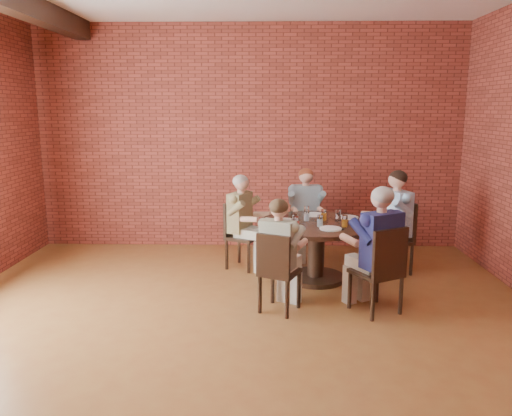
{
  "coord_description": "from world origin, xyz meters",
  "views": [
    {
      "loc": [
        0.28,
        -4.2,
        2.14
      ],
      "look_at": [
        0.16,
        1.0,
        1.1
      ],
      "focal_mm": 35.0,
      "sensor_mm": 36.0,
      "label": 1
    }
  ],
  "objects_px": {
    "diner_a": "(393,222)",
    "smartphone": "(340,228)",
    "dining_table": "(316,240)",
    "chair_c": "(239,232)",
    "diner_c": "(243,222)",
    "diner_d": "(280,256)",
    "chair_a": "(398,234)",
    "chair_e": "(382,268)",
    "diner_b": "(306,214)",
    "chair_d": "(277,269)",
    "chair_b": "(305,222)",
    "diner_e": "(377,250)"
  },
  "relations": [
    {
      "from": "diner_a",
      "to": "smartphone",
      "type": "xyz_separation_m",
      "value": [
        -0.78,
        -0.64,
        0.08
      ]
    },
    {
      "from": "dining_table",
      "to": "chair_c",
      "type": "xyz_separation_m",
      "value": [
        -1.01,
        0.51,
        -0.03
      ]
    },
    {
      "from": "diner_c",
      "to": "diner_d",
      "type": "xyz_separation_m",
      "value": [
        0.46,
        -1.47,
        -0.02
      ]
    },
    {
      "from": "chair_a",
      "to": "chair_e",
      "type": "height_order",
      "value": "same"
    },
    {
      "from": "chair_a",
      "to": "diner_a",
      "type": "distance_m",
      "value": 0.19
    },
    {
      "from": "chair_a",
      "to": "diner_b",
      "type": "bearing_deg",
      "value": -136.48
    },
    {
      "from": "chair_c",
      "to": "chair_d",
      "type": "bearing_deg",
      "value": -135.81
    },
    {
      "from": "diner_a",
      "to": "chair_d",
      "type": "xyz_separation_m",
      "value": [
        -1.54,
        -1.39,
        -0.2
      ]
    },
    {
      "from": "chair_a",
      "to": "diner_c",
      "type": "bearing_deg",
      "value": -110.98
    },
    {
      "from": "chair_d",
      "to": "chair_e",
      "type": "height_order",
      "value": "chair_e"
    },
    {
      "from": "dining_table",
      "to": "diner_d",
      "type": "bearing_deg",
      "value": -115.9
    },
    {
      "from": "dining_table",
      "to": "smartphone",
      "type": "height_order",
      "value": "smartphone"
    },
    {
      "from": "diner_a",
      "to": "diner_b",
      "type": "bearing_deg",
      "value": -139.38
    },
    {
      "from": "chair_a",
      "to": "dining_table",
      "type": "bearing_deg",
      "value": -90.0
    },
    {
      "from": "dining_table",
      "to": "diner_b",
      "type": "xyz_separation_m",
      "value": [
        -0.06,
        1.0,
        0.12
      ]
    },
    {
      "from": "chair_b",
      "to": "chair_c",
      "type": "xyz_separation_m",
      "value": [
        -0.94,
        -0.57,
        -0.01
      ]
    },
    {
      "from": "diner_c",
      "to": "diner_d",
      "type": "distance_m",
      "value": 1.53
    },
    {
      "from": "diner_b",
      "to": "chair_d",
      "type": "xyz_separation_m",
      "value": [
        -0.45,
        -2.06,
        -0.17
      ]
    },
    {
      "from": "dining_table",
      "to": "smartphone",
      "type": "relative_size",
      "value": 10.43
    },
    {
      "from": "diner_d",
      "to": "chair_e",
      "type": "height_order",
      "value": "diner_d"
    },
    {
      "from": "diner_b",
      "to": "chair_e",
      "type": "height_order",
      "value": "diner_b"
    },
    {
      "from": "dining_table",
      "to": "chair_e",
      "type": "bearing_deg",
      "value": -61.41
    },
    {
      "from": "diner_d",
      "to": "diner_e",
      "type": "distance_m",
      "value": 1.02
    },
    {
      "from": "diner_b",
      "to": "diner_c",
      "type": "xyz_separation_m",
      "value": [
        -0.88,
        -0.53,
        -0.01
      ]
    },
    {
      "from": "chair_b",
      "to": "chair_c",
      "type": "distance_m",
      "value": 1.1
    },
    {
      "from": "chair_c",
      "to": "chair_e",
      "type": "xyz_separation_m",
      "value": [
        1.59,
        -1.57,
        0.02
      ]
    },
    {
      "from": "chair_a",
      "to": "diner_b",
      "type": "xyz_separation_m",
      "value": [
        -1.17,
        0.64,
        0.14
      ]
    },
    {
      "from": "diner_b",
      "to": "chair_d",
      "type": "bearing_deg",
      "value": -105.96
    },
    {
      "from": "chair_d",
      "to": "chair_e",
      "type": "bearing_deg",
      "value": -154.66
    },
    {
      "from": "chair_d",
      "to": "chair_e",
      "type": "relative_size",
      "value": 0.92
    },
    {
      "from": "diner_c",
      "to": "diner_e",
      "type": "height_order",
      "value": "diner_e"
    },
    {
      "from": "diner_b",
      "to": "chair_d",
      "type": "distance_m",
      "value": 2.11
    },
    {
      "from": "diner_b",
      "to": "chair_b",
      "type": "bearing_deg",
      "value": 90.0
    },
    {
      "from": "diner_a",
      "to": "diner_e",
      "type": "height_order",
      "value": "same"
    },
    {
      "from": "chair_a",
      "to": "diner_c",
      "type": "xyz_separation_m",
      "value": [
        -2.05,
        0.12,
        0.12
      ]
    },
    {
      "from": "diner_a",
      "to": "chair_c",
      "type": "xyz_separation_m",
      "value": [
        -2.03,
        0.18,
        -0.18
      ]
    },
    {
      "from": "chair_d",
      "to": "diner_c",
      "type": "bearing_deg",
      "value": -48.58
    },
    {
      "from": "chair_a",
      "to": "diner_a",
      "type": "xyz_separation_m",
      "value": [
        -0.08,
        -0.03,
        0.16
      ]
    },
    {
      "from": "dining_table",
      "to": "chair_a",
      "type": "height_order",
      "value": "chair_a"
    },
    {
      "from": "diner_a",
      "to": "chair_a",
      "type": "bearing_deg",
      "value": 90.0
    },
    {
      "from": "dining_table",
      "to": "chair_b",
      "type": "distance_m",
      "value": 1.08
    },
    {
      "from": "chair_d",
      "to": "diner_d",
      "type": "relative_size",
      "value": 0.72
    },
    {
      "from": "chair_a",
      "to": "diner_c",
      "type": "height_order",
      "value": "diner_c"
    },
    {
      "from": "diner_b",
      "to": "dining_table",
      "type": "bearing_deg",
      "value": -90.0
    },
    {
      "from": "diner_a",
      "to": "diner_d",
      "type": "distance_m",
      "value": 2.01
    },
    {
      "from": "diner_e",
      "to": "chair_e",
      "type": "bearing_deg",
      "value": 90.0
    },
    {
      "from": "diner_d",
      "to": "smartphone",
      "type": "xyz_separation_m",
      "value": [
        0.73,
        0.68,
        0.14
      ]
    },
    {
      "from": "diner_b",
      "to": "diner_d",
      "type": "relative_size",
      "value": 1.06
    },
    {
      "from": "diner_b",
      "to": "chair_d",
      "type": "relative_size",
      "value": 1.48
    },
    {
      "from": "diner_e",
      "to": "diner_d",
      "type": "bearing_deg",
      "value": -28.37
    }
  ]
}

